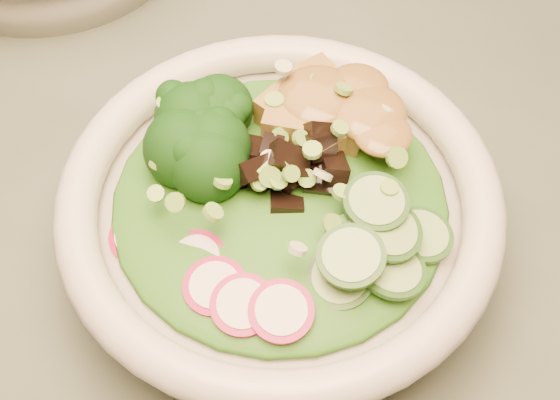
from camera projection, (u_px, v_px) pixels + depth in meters
The scene contains 10 objects.
dining_table at pixel (241, 319), 0.63m from camera, with size 1.20×0.80×0.75m.
salad_bowl at pixel (280, 218), 0.50m from camera, with size 0.28×0.28×0.08m.
lettuce_bed at pixel (280, 199), 0.49m from camera, with size 0.21×0.21×0.02m, color #275612.
broccoli_florets at pixel (191, 141), 0.49m from camera, with size 0.08×0.07×0.05m, color black, non-canonical shape.
radish_slices at pixel (220, 280), 0.45m from camera, with size 0.11×0.04×0.02m, color #A30C40, non-canonical shape.
cucumber_slices at pixel (376, 240), 0.46m from camera, with size 0.07×0.07×0.04m, color #95C96F, non-canonical shape.
mushroom_heap at pixel (291, 171), 0.48m from camera, with size 0.07×0.07×0.04m, color black, non-canonical shape.
tofu_cubes at pixel (336, 119), 0.51m from camera, with size 0.09×0.06×0.04m, color olive, non-canonical shape.
peanut_sauce at pixel (338, 106), 0.50m from camera, with size 0.07×0.06×0.02m, color brown.
scallion_garnish at pixel (280, 175), 0.47m from camera, with size 0.20×0.20×0.02m, color #76AF3D, non-canonical shape.
Camera 1 is at (0.18, -0.21, 1.21)m, focal length 50.00 mm.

